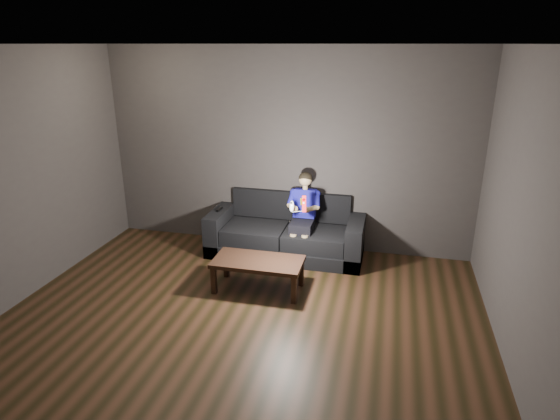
# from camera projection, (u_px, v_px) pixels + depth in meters

# --- Properties ---
(floor) EXTENTS (5.00, 5.00, 0.00)m
(floor) POSITION_uv_depth(u_px,v_px,m) (226.00, 347.00, 4.41)
(floor) COLOR black
(floor) RESTS_ON ground
(back_wall) EXTENTS (5.00, 0.04, 2.70)m
(back_wall) POSITION_uv_depth(u_px,v_px,m) (286.00, 151.00, 6.25)
(back_wall) COLOR #413C39
(back_wall) RESTS_ON ground
(right_wall) EXTENTS (0.04, 5.00, 2.70)m
(right_wall) POSITION_uv_depth(u_px,v_px,m) (543.00, 240.00, 3.41)
(right_wall) COLOR #413C39
(right_wall) RESTS_ON ground
(ceiling) EXTENTS (5.00, 5.00, 0.02)m
(ceiling) POSITION_uv_depth(u_px,v_px,m) (212.00, 44.00, 3.51)
(ceiling) COLOR white
(ceiling) RESTS_ON back_wall
(sofa) EXTENTS (2.06, 0.89, 0.80)m
(sofa) POSITION_uv_depth(u_px,v_px,m) (287.00, 235.00, 6.33)
(sofa) COLOR black
(sofa) RESTS_ON floor
(child) EXTENTS (0.42, 0.52, 1.04)m
(child) POSITION_uv_depth(u_px,v_px,m) (303.00, 209.00, 6.09)
(child) COLOR black
(child) RESTS_ON sofa
(wii_remote_red) EXTENTS (0.07, 0.09, 0.21)m
(wii_remote_red) POSITION_uv_depth(u_px,v_px,m) (304.00, 204.00, 5.64)
(wii_remote_red) COLOR red
(wii_remote_red) RESTS_ON child
(nunchuk_white) EXTENTS (0.07, 0.09, 0.15)m
(nunchuk_white) POSITION_uv_depth(u_px,v_px,m) (292.00, 206.00, 5.69)
(nunchuk_white) COLOR white
(nunchuk_white) RESTS_ON child
(wii_remote_black) EXTENTS (0.05, 0.15, 0.03)m
(wii_remote_black) POSITION_uv_depth(u_px,v_px,m) (219.00, 209.00, 6.36)
(wii_remote_black) COLOR black
(wii_remote_black) RESTS_ON sofa
(coffee_table) EXTENTS (1.03, 0.52, 0.37)m
(coffee_table) POSITION_uv_depth(u_px,v_px,m) (258.00, 264.00, 5.35)
(coffee_table) COLOR black
(coffee_table) RESTS_ON floor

